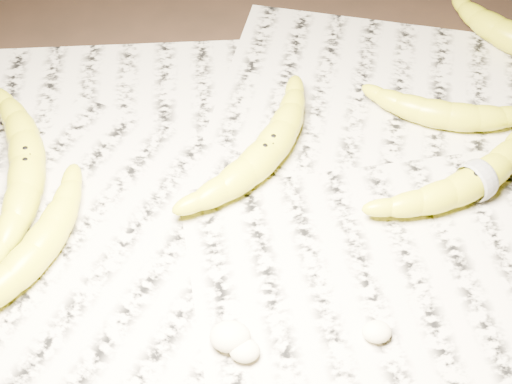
{
  "coord_description": "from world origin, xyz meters",
  "views": [
    {
      "loc": [
        -0.02,
        -0.48,
        0.61
      ],
      "look_at": [
        -0.02,
        0.0,
        0.05
      ],
      "focal_mm": 50.0,
      "sensor_mm": 36.0,
      "label": 1
    }
  ],
  "objects_px": {
    "banana_left_a": "(26,164)",
    "banana_taped": "(477,178)",
    "banana_left_b": "(34,251)",
    "banana_center": "(267,149)",
    "banana_upper_a": "(450,113)"
  },
  "relations": [
    {
      "from": "banana_left_a",
      "to": "banana_taped",
      "type": "height_order",
      "value": "banana_left_a"
    },
    {
      "from": "banana_left_b",
      "to": "banana_center",
      "type": "height_order",
      "value": "banana_center"
    },
    {
      "from": "banana_left_b",
      "to": "banana_upper_a",
      "type": "distance_m",
      "value": 0.5
    },
    {
      "from": "banana_center",
      "to": "banana_upper_a",
      "type": "relative_size",
      "value": 1.21
    },
    {
      "from": "banana_left_a",
      "to": "banana_upper_a",
      "type": "bearing_deg",
      "value": -91.53
    },
    {
      "from": "banana_left_a",
      "to": "banana_upper_a",
      "type": "height_order",
      "value": "banana_left_a"
    },
    {
      "from": "banana_left_b",
      "to": "banana_upper_a",
      "type": "xyz_separation_m",
      "value": [
        0.46,
        0.2,
        -0.0
      ]
    },
    {
      "from": "banana_left_b",
      "to": "banana_left_a",
      "type": "bearing_deg",
      "value": 41.28
    },
    {
      "from": "banana_taped",
      "to": "banana_left_b",
      "type": "bearing_deg",
      "value": 158.11
    },
    {
      "from": "banana_taped",
      "to": "banana_left_a",
      "type": "bearing_deg",
      "value": 143.86
    },
    {
      "from": "banana_center",
      "to": "banana_taped",
      "type": "xyz_separation_m",
      "value": [
        0.23,
        -0.05,
        -0.0
      ]
    },
    {
      "from": "banana_left_a",
      "to": "banana_upper_a",
      "type": "xyz_separation_m",
      "value": [
        0.49,
        0.08,
        -0.0
      ]
    },
    {
      "from": "banana_left_a",
      "to": "banana_upper_a",
      "type": "relative_size",
      "value": 1.31
    },
    {
      "from": "banana_left_a",
      "to": "banana_center",
      "type": "distance_m",
      "value": 0.27
    },
    {
      "from": "banana_left_a",
      "to": "banana_taped",
      "type": "distance_m",
      "value": 0.5
    }
  ]
}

